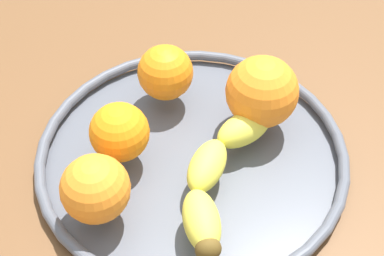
{
  "coord_description": "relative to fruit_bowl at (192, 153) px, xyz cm",
  "views": [
    {
      "loc": [
        30.57,
        23.52,
        45.79
      ],
      "look_at": [
        0.0,
        0.0,
        4.8
      ],
      "focal_mm": 51.27,
      "sensor_mm": 36.0,
      "label": 1
    }
  ],
  "objects": [
    {
      "name": "orange_back_left",
      "position": [
        -4.87,
        -7.56,
        4.07
      ],
      "size": [
        6.38,
        6.38,
        6.38
      ],
      "primitive_type": "sphere",
      "color": "orange",
      "rests_on": "fruit_bowl"
    },
    {
      "name": "orange_front_right",
      "position": [
        5.06,
        -5.44,
        3.99
      ],
      "size": [
        6.22,
        6.22,
        6.22
      ],
      "primitive_type": "sphere",
      "color": "orange",
      "rests_on": "fruit_bowl"
    },
    {
      "name": "orange_front_left",
      "position": [
        -8.08,
        3.24,
        4.84
      ],
      "size": [
        7.91,
        7.91,
        7.91
      ],
      "primitive_type": "sphere",
      "color": "orange",
      "rests_on": "fruit_bowl"
    },
    {
      "name": "ground_plane",
      "position": [
        0.0,
        0.0,
        -2.92
      ],
      "size": [
        146.81,
        146.81,
        4.0
      ],
      "primitive_type": "cube",
      "color": "brown"
    },
    {
      "name": "banana",
      "position": [
        2.26,
        4.99,
        2.6
      ],
      "size": [
        19.31,
        9.79,
        3.42
      ],
      "rotation": [
        0.0,
        0.0,
        0.27
      ],
      "color": "yellow",
      "rests_on": "fruit_bowl"
    },
    {
      "name": "orange_back_right",
      "position": [
        11.8,
        -2.2,
        4.19
      ],
      "size": [
        6.61,
        6.61,
        6.61
      ],
      "primitive_type": "sphere",
      "color": "orange",
      "rests_on": "fruit_bowl"
    },
    {
      "name": "fruit_bowl",
      "position": [
        0.0,
        0.0,
        0.0
      ],
      "size": [
        33.54,
        33.54,
        1.8
      ],
      "color": "#4F535C",
      "rests_on": "ground_plane"
    }
  ]
}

